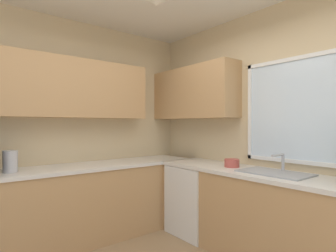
{
  "coord_description": "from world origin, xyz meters",
  "views": [
    {
      "loc": [
        1.54,
        -1.12,
        1.37
      ],
      "look_at": [
        -0.68,
        0.64,
        1.35
      ],
      "focal_mm": 29.22,
      "sensor_mm": 36.0,
      "label": 1
    }
  ],
  "objects_px": {
    "dishwasher": "(198,199)",
    "sink_assembly": "(275,172)",
    "kettle": "(10,161)",
    "bowl": "(232,163)"
  },
  "relations": [
    {
      "from": "kettle",
      "to": "bowl",
      "type": "bearing_deg",
      "value": 60.11
    },
    {
      "from": "dishwasher",
      "to": "sink_assembly",
      "type": "height_order",
      "value": "sink_assembly"
    },
    {
      "from": "kettle",
      "to": "dishwasher",
      "type": "bearing_deg",
      "value": 72.1
    },
    {
      "from": "dishwasher",
      "to": "kettle",
      "type": "bearing_deg",
      "value": -107.9
    },
    {
      "from": "sink_assembly",
      "to": "dishwasher",
      "type": "bearing_deg",
      "value": -178.01
    },
    {
      "from": "dishwasher",
      "to": "bowl",
      "type": "relative_size",
      "value": 5.11
    },
    {
      "from": "kettle",
      "to": "bowl",
      "type": "relative_size",
      "value": 1.33
    },
    {
      "from": "bowl",
      "to": "kettle",
      "type": "bearing_deg",
      "value": -119.89
    },
    {
      "from": "kettle",
      "to": "bowl",
      "type": "distance_m",
      "value": 2.32
    },
    {
      "from": "dishwasher",
      "to": "bowl",
      "type": "bearing_deg",
      "value": 3.32
    }
  ]
}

